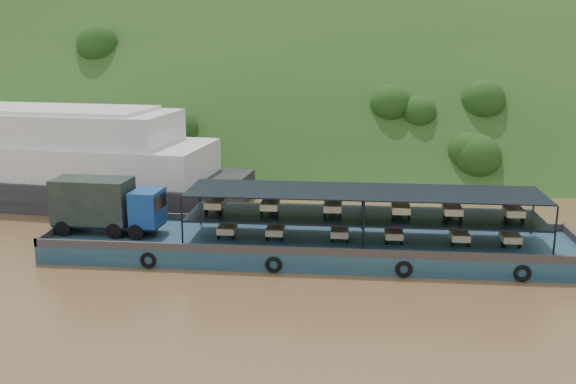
{
  "coord_description": "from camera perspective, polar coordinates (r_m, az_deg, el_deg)",
  "views": [
    {
      "loc": [
        2.55,
        -42.51,
        14.37
      ],
      "look_at": [
        -2.0,
        3.0,
        3.2
      ],
      "focal_mm": 40.0,
      "sensor_mm": 36.0,
      "label": 1
    }
  ],
  "objects": [
    {
      "name": "ground",
      "position": [
        44.94,
        2.16,
        -4.93
      ],
      "size": [
        160.0,
        160.0,
        0.0
      ],
      "primitive_type": "plane",
      "color": "brown",
      "rests_on": "ground"
    },
    {
      "name": "cargo_barge",
      "position": [
        43.06,
        -0.32,
        -4.02
      ],
      "size": [
        35.0,
        7.18,
        4.97
      ],
      "color": "#152F4B",
      "rests_on": "ground"
    },
    {
      "name": "hillside",
      "position": [
        79.85,
        3.79,
        3.33
      ],
      "size": [
        140.0,
        39.6,
        39.6
      ],
      "primitive_type": "cube",
      "rotation": [
        0.79,
        0.0,
        0.0
      ],
      "color": "#1A3312",
      "rests_on": "ground"
    },
    {
      "name": "passenger_ferry",
      "position": [
        62.57,
        -22.73,
        2.74
      ],
      "size": [
        41.87,
        14.64,
        8.3
      ],
      "rotation": [
        0.0,
        0.0,
        -0.11
      ],
      "color": "black",
      "rests_on": "ground"
    }
  ]
}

